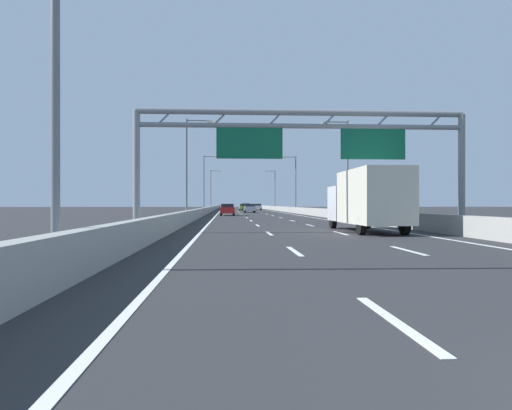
% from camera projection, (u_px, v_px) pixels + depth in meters
% --- Properties ---
extents(ground_plane, '(260.00, 260.00, 0.00)m').
position_uv_depth(ground_plane, '(245.00, 211.00, 102.54)').
color(ground_plane, '#2D2D30').
extents(lane_dash_left_0, '(0.16, 3.00, 0.01)m').
position_uv_depth(lane_dash_left_0, '(395.00, 321.00, 6.11)').
color(lane_dash_left_0, white).
rests_on(lane_dash_left_0, ground_plane).
extents(lane_dash_left_1, '(0.16, 3.00, 0.01)m').
position_uv_depth(lane_dash_left_1, '(295.00, 251.00, 15.09)').
color(lane_dash_left_1, white).
rests_on(lane_dash_left_1, ground_plane).
extents(lane_dash_left_2, '(0.16, 3.00, 0.01)m').
position_uv_depth(lane_dash_left_2, '(269.00, 234.00, 24.08)').
color(lane_dash_left_2, white).
rests_on(lane_dash_left_2, ground_plane).
extents(lane_dash_left_3, '(0.16, 3.00, 0.01)m').
position_uv_depth(lane_dash_left_3, '(258.00, 225.00, 33.06)').
color(lane_dash_left_3, white).
rests_on(lane_dash_left_3, ground_plane).
extents(lane_dash_left_4, '(0.16, 3.00, 0.01)m').
position_uv_depth(lane_dash_left_4, '(251.00, 221.00, 42.04)').
color(lane_dash_left_4, white).
rests_on(lane_dash_left_4, ground_plane).
extents(lane_dash_left_5, '(0.16, 3.00, 0.01)m').
position_uv_depth(lane_dash_left_5, '(247.00, 218.00, 51.03)').
color(lane_dash_left_5, white).
rests_on(lane_dash_left_5, ground_plane).
extents(lane_dash_left_6, '(0.16, 3.00, 0.01)m').
position_uv_depth(lane_dash_left_6, '(244.00, 216.00, 60.01)').
color(lane_dash_left_6, white).
rests_on(lane_dash_left_6, ground_plane).
extents(lane_dash_left_7, '(0.16, 3.00, 0.01)m').
position_uv_depth(lane_dash_left_7, '(242.00, 214.00, 68.99)').
color(lane_dash_left_7, white).
rests_on(lane_dash_left_7, ground_plane).
extents(lane_dash_left_8, '(0.16, 3.00, 0.01)m').
position_uv_depth(lane_dash_left_8, '(240.00, 213.00, 77.98)').
color(lane_dash_left_8, white).
rests_on(lane_dash_left_8, ground_plane).
extents(lane_dash_left_9, '(0.16, 3.00, 0.01)m').
position_uv_depth(lane_dash_left_9, '(238.00, 212.00, 86.96)').
color(lane_dash_left_9, white).
rests_on(lane_dash_left_9, ground_plane).
extents(lane_dash_left_10, '(0.16, 3.00, 0.01)m').
position_uv_depth(lane_dash_left_10, '(237.00, 211.00, 95.94)').
color(lane_dash_left_10, white).
rests_on(lane_dash_left_10, ground_plane).
extents(lane_dash_left_11, '(0.16, 3.00, 0.01)m').
position_uv_depth(lane_dash_left_11, '(236.00, 211.00, 104.93)').
color(lane_dash_left_11, white).
rests_on(lane_dash_left_11, ground_plane).
extents(lane_dash_left_12, '(0.16, 3.00, 0.01)m').
position_uv_depth(lane_dash_left_12, '(236.00, 210.00, 113.91)').
color(lane_dash_left_12, white).
rests_on(lane_dash_left_12, ground_plane).
extents(lane_dash_left_13, '(0.16, 3.00, 0.01)m').
position_uv_depth(lane_dash_left_13, '(235.00, 210.00, 122.89)').
color(lane_dash_left_13, white).
rests_on(lane_dash_left_13, ground_plane).
extents(lane_dash_left_14, '(0.16, 3.00, 0.01)m').
position_uv_depth(lane_dash_left_14, '(234.00, 209.00, 131.88)').
color(lane_dash_left_14, white).
rests_on(lane_dash_left_14, ground_plane).
extents(lane_dash_left_15, '(0.16, 3.00, 0.01)m').
position_uv_depth(lane_dash_left_15, '(234.00, 209.00, 140.86)').
color(lane_dash_left_15, white).
rests_on(lane_dash_left_15, ground_plane).
extents(lane_dash_left_16, '(0.16, 3.00, 0.01)m').
position_uv_depth(lane_dash_left_16, '(233.00, 209.00, 149.85)').
color(lane_dash_left_16, white).
rests_on(lane_dash_left_16, ground_plane).
extents(lane_dash_left_17, '(0.16, 3.00, 0.01)m').
position_uv_depth(lane_dash_left_17, '(233.00, 208.00, 158.83)').
color(lane_dash_left_17, white).
rests_on(lane_dash_left_17, ground_plane).
extents(lane_dash_right_1, '(0.16, 3.00, 0.01)m').
position_uv_depth(lane_dash_right_1, '(408.00, 251.00, 15.31)').
color(lane_dash_right_1, white).
rests_on(lane_dash_right_1, ground_plane).
extents(lane_dash_right_2, '(0.16, 3.00, 0.01)m').
position_uv_depth(lane_dash_right_2, '(341.00, 233.00, 24.29)').
color(lane_dash_right_2, white).
rests_on(lane_dash_right_2, ground_plane).
extents(lane_dash_right_3, '(0.16, 3.00, 0.01)m').
position_uv_depth(lane_dash_right_3, '(310.00, 225.00, 33.28)').
color(lane_dash_right_3, white).
rests_on(lane_dash_right_3, ground_plane).
extents(lane_dash_right_4, '(0.16, 3.00, 0.01)m').
position_uv_depth(lane_dash_right_4, '(292.00, 221.00, 42.26)').
color(lane_dash_right_4, white).
rests_on(lane_dash_right_4, ground_plane).
extents(lane_dash_right_5, '(0.16, 3.00, 0.01)m').
position_uv_depth(lane_dash_right_5, '(281.00, 218.00, 51.24)').
color(lane_dash_right_5, white).
rests_on(lane_dash_right_5, ground_plane).
extents(lane_dash_right_6, '(0.16, 3.00, 0.01)m').
position_uv_depth(lane_dash_right_6, '(273.00, 216.00, 60.23)').
color(lane_dash_right_6, white).
rests_on(lane_dash_right_6, ground_plane).
extents(lane_dash_right_7, '(0.16, 3.00, 0.01)m').
position_uv_depth(lane_dash_right_7, '(267.00, 214.00, 69.21)').
color(lane_dash_right_7, white).
rests_on(lane_dash_right_7, ground_plane).
extents(lane_dash_right_8, '(0.16, 3.00, 0.01)m').
position_uv_depth(lane_dash_right_8, '(262.00, 213.00, 78.19)').
color(lane_dash_right_8, white).
rests_on(lane_dash_right_8, ground_plane).
extents(lane_dash_right_9, '(0.16, 3.00, 0.01)m').
position_uv_depth(lane_dash_right_9, '(258.00, 212.00, 87.18)').
color(lane_dash_right_9, white).
rests_on(lane_dash_right_9, ground_plane).
extents(lane_dash_right_10, '(0.16, 3.00, 0.01)m').
position_uv_depth(lane_dash_right_10, '(256.00, 211.00, 96.16)').
color(lane_dash_right_10, white).
rests_on(lane_dash_right_10, ground_plane).
extents(lane_dash_right_11, '(0.16, 3.00, 0.01)m').
position_uv_depth(lane_dash_right_11, '(253.00, 211.00, 105.14)').
color(lane_dash_right_11, white).
rests_on(lane_dash_right_11, ground_plane).
extents(lane_dash_right_12, '(0.16, 3.00, 0.01)m').
position_uv_depth(lane_dash_right_12, '(251.00, 210.00, 114.13)').
color(lane_dash_right_12, white).
rests_on(lane_dash_right_12, ground_plane).
extents(lane_dash_right_13, '(0.16, 3.00, 0.01)m').
position_uv_depth(lane_dash_right_13, '(249.00, 210.00, 123.11)').
color(lane_dash_right_13, white).
rests_on(lane_dash_right_13, ground_plane).
extents(lane_dash_right_14, '(0.16, 3.00, 0.01)m').
position_uv_depth(lane_dash_right_14, '(248.00, 209.00, 132.10)').
color(lane_dash_right_14, white).
rests_on(lane_dash_right_14, ground_plane).
extents(lane_dash_right_15, '(0.16, 3.00, 0.01)m').
position_uv_depth(lane_dash_right_15, '(246.00, 209.00, 141.08)').
color(lane_dash_right_15, white).
rests_on(lane_dash_right_15, ground_plane).
extents(lane_dash_right_16, '(0.16, 3.00, 0.01)m').
position_uv_depth(lane_dash_right_16, '(245.00, 208.00, 150.06)').
color(lane_dash_right_16, white).
rests_on(lane_dash_right_16, ground_plane).
extents(lane_dash_right_17, '(0.16, 3.00, 0.01)m').
position_uv_depth(lane_dash_right_17, '(244.00, 208.00, 159.05)').
color(lane_dash_right_17, white).
rests_on(lane_dash_right_17, ground_plane).
extents(edge_line_left, '(0.16, 176.00, 0.01)m').
position_uv_depth(edge_line_left, '(219.00, 212.00, 90.25)').
color(edge_line_left, white).
rests_on(edge_line_left, ground_plane).
extents(edge_line_right, '(0.16, 176.00, 0.01)m').
position_uv_depth(edge_line_right, '(276.00, 212.00, 90.88)').
color(edge_line_right, white).
rests_on(edge_line_right, ground_plane).
extents(barrier_left, '(0.45, 220.00, 0.95)m').
position_uv_depth(barrier_left, '(214.00, 208.00, 112.10)').
color(barrier_left, '#9E9E99').
rests_on(barrier_left, ground_plane).
extents(barrier_right, '(0.45, 220.00, 0.95)m').
position_uv_depth(barrier_right, '(273.00, 208.00, 112.94)').
color(barrier_right, '#9E9E99').
rests_on(barrier_right, ground_plane).
extents(sign_gantry, '(17.30, 0.36, 6.36)m').
position_uv_depth(sign_gantry, '(304.00, 139.00, 25.12)').
color(sign_gantry, gray).
rests_on(sign_gantry, ground_plane).
extents(streetlamp_left_near, '(2.58, 0.28, 9.50)m').
position_uv_depth(streetlamp_left_near, '(66.00, 27.00, 10.77)').
color(streetlamp_left_near, slate).
rests_on(streetlamp_left_near, ground_plane).
extents(streetlamp_left_mid, '(2.58, 0.28, 9.50)m').
position_uv_depth(streetlamp_left_mid, '(189.00, 162.00, 45.85)').
color(streetlamp_left_mid, slate).
rests_on(streetlamp_left_mid, ground_plane).
extents(streetlamp_right_mid, '(2.58, 0.28, 9.50)m').
position_uv_depth(streetlamp_right_mid, '(345.00, 163.00, 46.75)').
color(streetlamp_right_mid, slate).
rests_on(streetlamp_right_mid, ground_plane).
extents(streetlamp_left_far, '(2.58, 0.28, 9.50)m').
position_uv_depth(streetlamp_left_far, '(205.00, 180.00, 80.92)').
color(streetlamp_left_far, slate).
rests_on(streetlamp_left_far, ground_plane).
extents(streetlamp_right_far, '(2.58, 0.28, 9.50)m').
position_uv_depth(streetlamp_right_far, '(294.00, 180.00, 81.82)').
color(streetlamp_right_far, slate).
rests_on(streetlamp_right_far, ground_plane).
extents(streetlamp_left_distant, '(2.58, 0.28, 9.50)m').
position_uv_depth(streetlamp_left_distant, '(212.00, 187.00, 115.99)').
color(streetlamp_left_distant, slate).
rests_on(streetlamp_left_distant, ground_plane).
extents(streetlamp_right_distant, '(2.58, 0.28, 9.50)m').
position_uv_depth(streetlamp_right_distant, '(274.00, 187.00, 116.89)').
color(streetlamp_right_distant, slate).
rests_on(streetlamp_right_distant, ground_plane).
extents(white_car, '(1.74, 4.52, 1.48)m').
position_uv_depth(white_car, '(258.00, 207.00, 116.14)').
color(white_car, silver).
rests_on(white_car, ground_plane).
extents(yellow_car, '(1.83, 4.21, 1.43)m').
position_uv_depth(yellow_car, '(243.00, 207.00, 110.32)').
color(yellow_car, yellow).
rests_on(yellow_car, ground_plane).
extents(silver_car, '(1.80, 4.67, 1.47)m').
position_uv_depth(silver_car, '(250.00, 208.00, 82.02)').
color(silver_car, '#A8ADB2').
rests_on(silver_car, ground_plane).
extents(black_car, '(1.82, 4.11, 1.47)m').
position_uv_depth(black_car, '(229.00, 207.00, 114.30)').
color(black_car, black).
rests_on(black_car, ground_plane).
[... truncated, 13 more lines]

